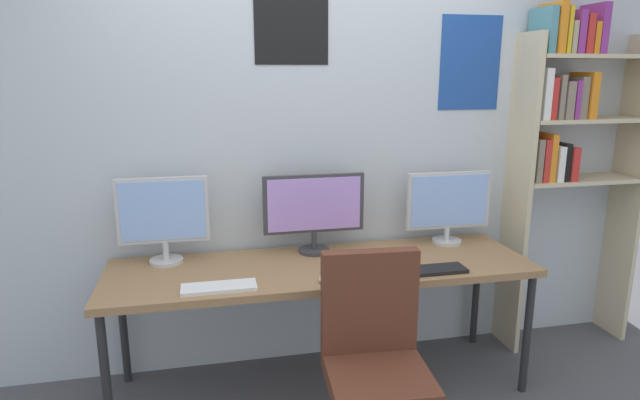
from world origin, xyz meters
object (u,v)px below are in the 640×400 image
object	(u,v)px
monitor_right	(448,204)
office_chair	(375,386)
monitor_left	(163,216)
coffee_mug	(391,270)
keyboard_left	(219,287)
computer_mouse	(325,280)
desk	(322,273)
keyboard_right	(435,270)
monitor_center	(314,208)
bookshelf	(568,133)

from	to	relation	value
monitor_right	office_chair	bearing A→B (deg)	-129.99
office_chair	monitor_left	size ratio (longest dim) A/B	2.05
office_chair	coffee_mug	xyz separation A→B (m)	(0.20, 0.39, 0.38)
keyboard_left	computer_mouse	distance (m)	0.52
monitor_right	computer_mouse	world-z (taller)	monitor_right
desk	keyboard_right	distance (m)	0.61
office_chair	coffee_mug	distance (m)	0.58
monitor_left	monitor_right	bearing A→B (deg)	0.00
monitor_left	computer_mouse	distance (m)	0.95
office_chair	monitor_center	distance (m)	1.07
desk	monitor_right	distance (m)	0.91
monitor_right	computer_mouse	bearing A→B (deg)	-151.67
keyboard_right	office_chair	bearing A→B (deg)	-136.92
desk	bookshelf	size ratio (longest dim) A/B	1.07
keyboard_right	coffee_mug	bearing A→B (deg)	-169.57
bookshelf	coffee_mug	world-z (taller)	bookshelf
desk	office_chair	size ratio (longest dim) A/B	2.32
computer_mouse	coffee_mug	size ratio (longest dim) A/B	0.91
office_chair	computer_mouse	distance (m)	0.56
coffee_mug	keyboard_right	bearing A→B (deg)	10.43
keyboard_left	coffee_mug	distance (m)	0.86
keyboard_right	bookshelf	bearing A→B (deg)	23.61
desk	keyboard_left	distance (m)	0.61
monitor_left	computer_mouse	world-z (taller)	monitor_left
keyboard_right	monitor_left	bearing A→B (deg)	162.36
keyboard_right	coffee_mug	size ratio (longest dim) A/B	3.05
monitor_center	keyboard_left	xyz separation A→B (m)	(-0.56, -0.44, -0.25)
bookshelf	coffee_mug	size ratio (longest dim) A/B	20.32
desk	keyboard_left	world-z (taller)	keyboard_left
bookshelf	keyboard_left	xyz separation A→B (m)	(-2.17, -0.46, -0.65)
bookshelf	monitor_left	xyz separation A→B (m)	(-2.44, -0.02, -0.39)
monitor_left	keyboard_right	bearing A→B (deg)	-17.64
monitor_left	coffee_mug	xyz separation A→B (m)	(1.13, -0.49, -0.22)
computer_mouse	office_chair	bearing A→B (deg)	-71.47
monitor_center	keyboard_right	size ratio (longest dim) A/B	1.80
keyboard_left	computer_mouse	size ratio (longest dim) A/B	3.76
bookshelf	monitor_left	bearing A→B (deg)	-179.61
monitor_right	keyboard_right	xyz separation A→B (m)	(-0.27, -0.44, -0.23)
keyboard_right	coffee_mug	world-z (taller)	coffee_mug
bookshelf	coffee_mug	bearing A→B (deg)	-158.86
monitor_center	coffee_mug	distance (m)	0.61
desk	keyboard_right	world-z (taller)	keyboard_right
office_chair	monitor_right	distance (m)	1.28
keyboard_left	keyboard_right	xyz separation A→B (m)	(1.12, 0.00, 0.00)
monitor_right	monitor_center	bearing A→B (deg)	180.00
monitor_right	keyboard_left	size ratio (longest dim) A/B	1.47
office_chair	keyboard_right	distance (m)	0.73
bookshelf	computer_mouse	distance (m)	1.84
computer_mouse	keyboard_left	bearing A→B (deg)	176.88
coffee_mug	bookshelf	bearing A→B (deg)	21.14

